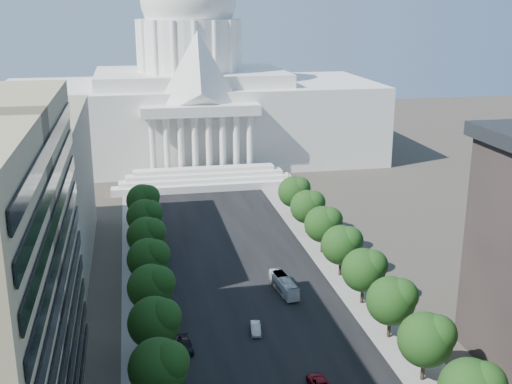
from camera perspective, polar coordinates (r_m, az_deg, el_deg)
road_asphalt at (r=125.97m, az=-1.26°, el=-6.95°), size 30.00×260.00×0.01m
sidewalk_left at (r=124.43m, az=-9.99°, el=-7.52°), size 8.00×260.00×0.02m
sidewalk_right at (r=130.29m, az=7.05°, el=-6.25°), size 8.00×260.00×0.02m
capitol at (r=211.81m, az=-5.78°, el=8.27°), size 120.00×56.00×73.00m
tree_l_d at (r=83.99m, az=-8.45°, el=-15.07°), size 7.79×7.60×9.97m
tree_l_e at (r=94.43m, az=-8.85°, el=-11.28°), size 7.79×7.60×9.97m
tree_l_f at (r=105.21m, az=-9.15°, el=-8.26°), size 7.79×7.60×9.97m
tree_l_g at (r=116.22m, az=-9.40°, el=-5.81°), size 7.79×7.60×9.97m
tree_l_h at (r=127.42m, az=-9.60°, el=-3.78°), size 7.79×7.60×9.97m
tree_l_i at (r=138.75m, az=-9.77°, el=-2.08°), size 7.79×7.60×9.97m
tree_l_j at (r=150.18m, az=-9.91°, el=-0.65°), size 7.79×7.60×9.97m
tree_r_d at (r=92.15m, az=15.07°, el=-12.44°), size 7.79×7.60×9.97m
tree_r_e at (r=101.76m, az=12.12°, el=-9.33°), size 7.79×7.60×9.97m
tree_r_f at (r=111.83m, az=9.72°, el=-6.74°), size 7.79×7.60×9.97m
tree_r_g at (r=122.25m, az=7.75°, el=-4.59°), size 7.79×7.60×9.97m
tree_r_h at (r=132.94m, az=6.10°, el=-2.77°), size 7.79×7.60×9.97m
tree_r_i at (r=143.83m, az=4.70°, el=-1.22°), size 7.79×7.60×9.97m
tree_r_j at (r=154.89m, az=3.51°, el=0.11°), size 7.79×7.60×9.97m
streetlight_c at (r=102.78m, az=12.87°, el=-9.50°), size 2.61×0.44×9.00m
streetlight_d at (r=124.02m, az=8.25°, el=-4.61°), size 2.61×0.44×9.00m
streetlight_e at (r=146.45m, az=5.06°, el=-1.16°), size 2.61×0.44×9.00m
streetlight_f at (r=169.60m, az=2.73°, el=1.36°), size 2.61×0.44×9.00m
car_silver at (r=103.44m, az=-0.03°, el=-12.04°), size 2.07×4.55×1.45m
car_red at (r=91.02m, az=5.64°, el=-16.50°), size 2.96×5.39×1.43m
car_dark_b at (r=99.37m, az=-6.30°, el=-13.44°), size 2.33×5.11×1.45m
city_bus at (r=116.49m, az=2.49°, el=-8.23°), size 3.51×10.40×2.84m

